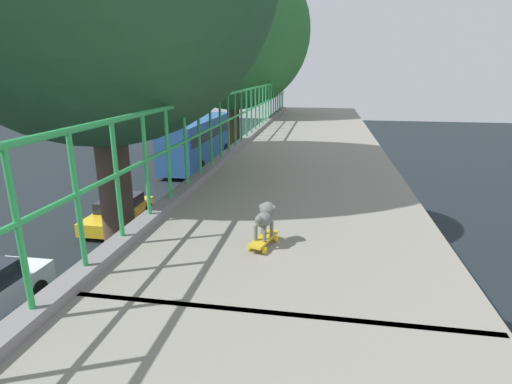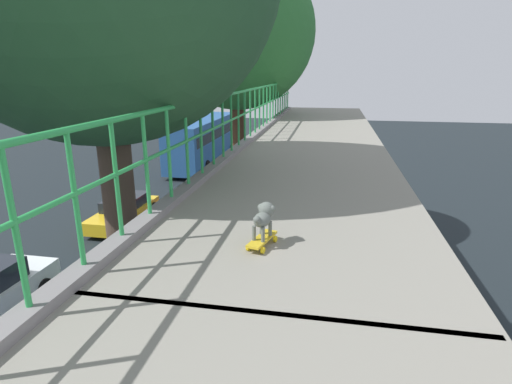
# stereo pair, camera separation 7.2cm
# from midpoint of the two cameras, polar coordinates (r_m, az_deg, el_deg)

# --- Properties ---
(overpass_deck) EXTENTS (3.20, 34.35, 0.35)m
(overpass_deck) POSITION_cam_midpoint_polar(r_m,az_deg,el_deg) (2.79, -0.48, -23.57)
(overpass_deck) COLOR gray
(overpass_deck) RESTS_ON bridge_pier
(green_railing) EXTENTS (0.20, 32.64, 1.23)m
(green_railing) POSITION_cam_midpoint_polar(r_m,az_deg,el_deg) (3.14, -30.11, -10.66)
(green_railing) COLOR gray
(green_railing) RESTS_ON overpass_deck
(car_blue_third) EXTENTS (1.97, 4.00, 1.48)m
(car_blue_third) POSITION_cam_midpoint_polar(r_m,az_deg,el_deg) (10.75, -31.79, -21.67)
(car_blue_third) COLOR #1F3298
(car_blue_third) RESTS_ON ground
(car_green_fifth) EXTENTS (1.98, 4.08, 1.48)m
(car_green_fifth) POSITION_cam_midpoint_polar(r_m,az_deg,el_deg) (15.55, -14.80, -7.65)
(car_green_fifth) COLOR #256632
(car_green_fifth) RESTS_ON ground
(car_yellow_cab_sixth) EXTENTS (1.81, 4.37, 1.41)m
(car_yellow_cab_sixth) POSITION_cam_midpoint_polar(r_m,az_deg,el_deg) (20.10, -18.85, -2.65)
(car_yellow_cab_sixth) COLOR gold
(car_yellow_cab_sixth) RESTS_ON ground
(car_red_taxi_seventh) EXTENTS (1.86, 4.21, 1.56)m
(car_red_taxi_seventh) POSITION_cam_midpoint_polar(r_m,az_deg,el_deg) (21.08, -8.24, -0.85)
(car_red_taxi_seventh) COLOR red
(car_red_taxi_seventh) RESTS_ON ground
(city_bus) EXTENTS (2.57, 11.20, 3.48)m
(city_bus) POSITION_cam_midpoint_polar(r_m,az_deg,el_deg) (31.76, -8.24, 7.42)
(city_bus) COLOR #224F8A
(city_bus) RESTS_ON ground
(roadside_tree_far) EXTENTS (5.83, 5.83, 11.22)m
(roadside_tree_far) POSITION_cam_midpoint_polar(r_m,az_deg,el_deg) (16.23, -3.54, 21.43)
(roadside_tree_far) COLOR #523122
(roadside_tree_far) RESTS_ON ground
(toy_skateboard) EXTENTS (0.26, 0.47, 0.09)m
(toy_skateboard) POSITION_cam_midpoint_polar(r_m,az_deg,el_deg) (3.93, 0.54, -6.75)
(toy_skateboard) COLOR gold
(toy_skateboard) RESTS_ON overpass_deck
(small_dog) EXTENTS (0.22, 0.35, 0.33)m
(small_dog) POSITION_cam_midpoint_polar(r_m,az_deg,el_deg) (3.89, 0.79, -3.39)
(small_dog) COLOR slate
(small_dog) RESTS_ON toy_skateboard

